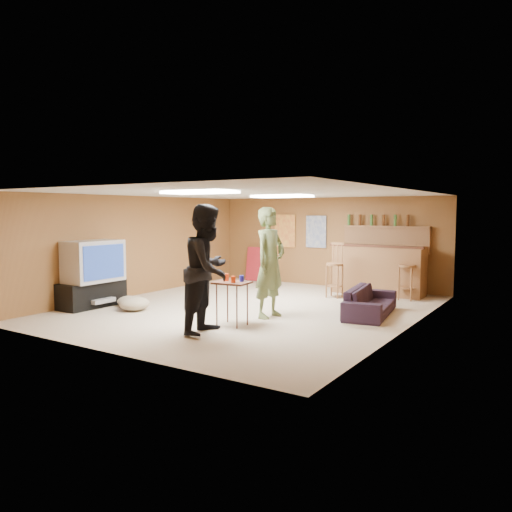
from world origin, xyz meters
The scene contains 32 objects.
ground centered at (0.00, 0.00, 0.00)m, with size 7.00×7.00×0.00m, color tan.
ceiling centered at (0.00, 0.00, 2.20)m, with size 6.00×7.00×0.02m, color silver.
wall_back centered at (0.00, 3.50, 1.10)m, with size 6.00×0.02×2.20m, color brown.
wall_front centered at (0.00, -3.50, 1.10)m, with size 6.00×0.02×2.20m, color brown.
wall_left centered at (-3.00, 0.00, 1.10)m, with size 0.02×7.00×2.20m, color brown.
wall_right centered at (3.00, 0.00, 1.10)m, with size 0.02×7.00×2.20m, color brown.
tv_stand centered at (-2.72, -1.50, 0.25)m, with size 0.55×1.30×0.50m, color black.
dvd_box centered at (-2.50, -1.50, 0.15)m, with size 0.35×0.50×0.08m, color #B2B2B7.
tv_body centered at (-2.65, -1.50, 0.90)m, with size 0.60×1.10×0.80m, color #B2B2B7.
tv_screen centered at (-2.34, -1.50, 0.90)m, with size 0.02×0.95×0.65m, color navy.
bar_counter centered at (1.50, 2.95, 0.55)m, with size 2.00×0.60×1.10m, color brown.
bar_lip centered at (1.50, 2.70, 1.10)m, with size 2.10×0.12×0.05m, color #412014.
bar_shelf centered at (1.50, 3.40, 1.50)m, with size 2.00×0.18×0.05m, color brown.
bar_backing centered at (1.50, 3.42, 1.20)m, with size 2.00×0.14×0.60m, color brown.
poster_left centered at (-1.20, 3.46, 1.35)m, with size 0.60×0.03×0.85m, color #BF3F26.
poster_right centered at (-0.30, 3.46, 1.35)m, with size 0.55×0.03×0.80m, color #334C99.
folding_chair_stack centered at (-2.00, 3.30, 0.45)m, with size 0.50×0.14×0.90m, color #A31E28.
ceiling_panel_front centered at (0.00, -1.50, 2.17)m, with size 1.20×0.60×0.04m, color white.
ceiling_panel_back centered at (0.00, 1.20, 2.17)m, with size 1.20×0.60×0.04m, color white.
person_olive centered at (0.70, -0.44, 0.97)m, with size 0.71×0.46×1.94m, color #5F6F40.
person_black centered at (0.49, -1.91, 0.99)m, with size 0.96×0.75×1.97m, color black.
sofa centered at (2.14, 0.67, 0.25)m, with size 1.71×0.67×0.50m, color black.
tray_table centered at (0.51, -1.32, 0.36)m, with size 0.55×0.44×0.72m, color #412014.
cup_red_near centered at (0.38, -1.29, 0.78)m, with size 0.09×0.09×0.12m, color red.
cup_red_far centered at (0.60, -1.40, 0.77)m, with size 0.08×0.08×0.11m, color red.
cup_blue centered at (0.64, -1.22, 0.77)m, with size 0.07×0.07×0.10m, color #161A9C.
bar_stool_left centered at (0.83, 2.04, 0.54)m, with size 0.34×0.34×1.08m, color brown, non-canonical shape.
bar_stool_right centered at (2.24, 2.58, 0.65)m, with size 0.41×0.41×1.30m, color brown, non-canonical shape.
cushion_near_tv centered at (-1.76, -1.31, 0.13)m, with size 0.57×0.57×0.26m, color gray.
cushion_mid centered at (-0.94, -0.43, 0.09)m, with size 0.42×0.42×0.19m, color gray.
cushion_far centered at (-2.14, -1.09, 0.10)m, with size 0.46×0.46×0.21m, color gray.
bottle_row centered at (1.30, 3.38, 1.65)m, with size 1.48×0.08×0.26m, color #3F7233, non-canonical shape.
Camera 1 is at (5.18, -7.87, 1.87)m, focal length 35.00 mm.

